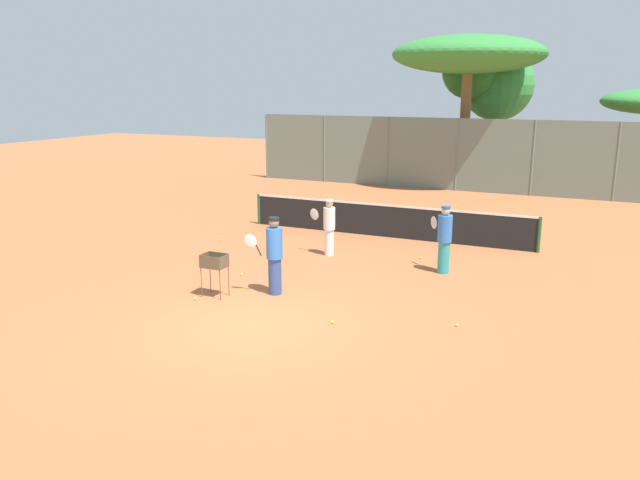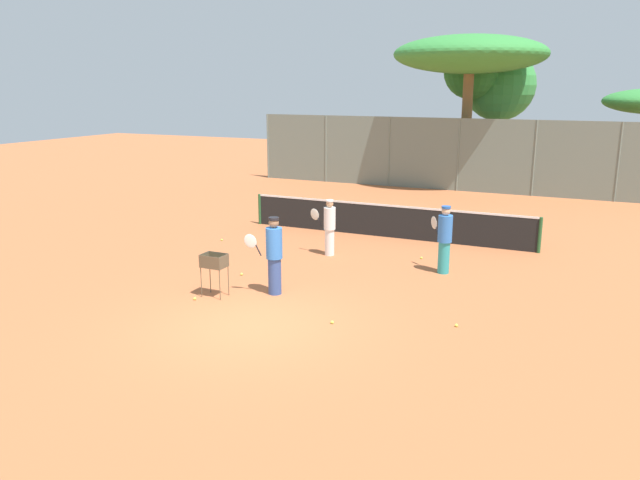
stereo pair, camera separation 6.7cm
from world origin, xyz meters
name	(u,v)px [view 2 (the right image)]	position (x,y,z in m)	size (l,w,h in m)	color
ground_plane	(252,325)	(0.00, 0.00, 0.00)	(80.00, 80.00, 0.00)	#B26038
tennis_net	(386,220)	(0.00, 8.44, 0.56)	(9.53, 0.10, 1.07)	#26592D
back_fence	(458,155)	(0.00, 18.53, 1.67)	(20.21, 0.08, 3.34)	slate
tree_0	(500,86)	(0.83, 23.67, 4.74)	(3.66, 3.66, 6.63)	brown
tree_2	(470,55)	(-0.05, 20.16, 6.15)	(7.13, 7.13, 7.09)	brown
tree_3	(472,72)	(-0.34, 22.22, 5.45)	(2.80, 2.80, 6.90)	brown
player_white_outfit	(329,227)	(-0.78, 5.64, 0.84)	(0.88, 0.34, 1.62)	white
player_red_cap	(274,255)	(-0.54, 1.93, 0.96)	(0.90, 0.47, 1.85)	#334C8C
player_yellow_shirt	(444,239)	(2.65, 5.27, 0.93)	(0.73, 0.71, 1.79)	teal
ball_cart	(214,264)	(-1.72, 1.19, 0.78)	(0.56, 0.41, 1.02)	brown
tennis_ball_0	(242,274)	(-2.03, 2.86, 0.03)	(0.07, 0.07, 0.07)	#D1E54C
tennis_ball_1	(195,299)	(-1.99, 0.77, 0.03)	(0.07, 0.07, 0.07)	#D1E54C
tennis_ball_2	(222,240)	(-4.55, 5.75, 0.03)	(0.07, 0.07, 0.07)	#D1E54C
tennis_ball_3	(226,263)	(-2.95, 3.54, 0.03)	(0.07, 0.07, 0.07)	#D1E54C
tennis_ball_4	(421,258)	(1.77, 6.34, 0.03)	(0.07, 0.07, 0.07)	#D1E54C
tennis_ball_5	(456,325)	(3.83, 1.66, 0.03)	(0.07, 0.07, 0.07)	#D1E54C
tennis_ball_6	(332,322)	(1.46, 0.75, 0.03)	(0.07, 0.07, 0.07)	#D1E54C
parked_car	(495,170)	(1.23, 21.67, 0.66)	(4.20, 1.70, 1.60)	#B2B7BC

